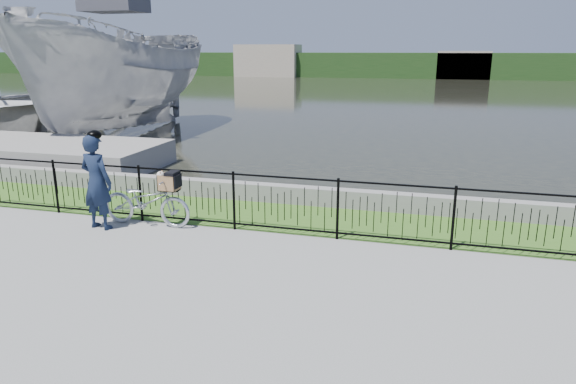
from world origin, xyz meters
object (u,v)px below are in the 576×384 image
(bicycle_rig, at_px, (147,201))
(cyclist, at_px, (96,181))
(boat_near, at_px, (120,77))
(dock, at_px, (5,151))
(boat_far, at_px, (22,105))

(bicycle_rig, bearing_deg, cyclist, -153.40)
(boat_near, bearing_deg, cyclist, -59.95)
(dock, relative_size, boat_near, 0.85)
(dock, bearing_deg, cyclist, -34.92)
(boat_far, bearing_deg, dock, -52.01)
(cyclist, relative_size, boat_near, 0.16)
(dock, height_order, boat_near, boat_near)
(cyclist, bearing_deg, dock, 145.08)
(bicycle_rig, relative_size, boat_near, 0.16)
(bicycle_rig, bearing_deg, boat_far, 139.39)
(bicycle_rig, height_order, cyclist, cyclist)
(bicycle_rig, distance_m, boat_near, 11.70)
(boat_far, bearing_deg, bicycle_rig, -40.61)
(dock, relative_size, cyclist, 5.23)
(bicycle_rig, distance_m, cyclist, 1.01)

